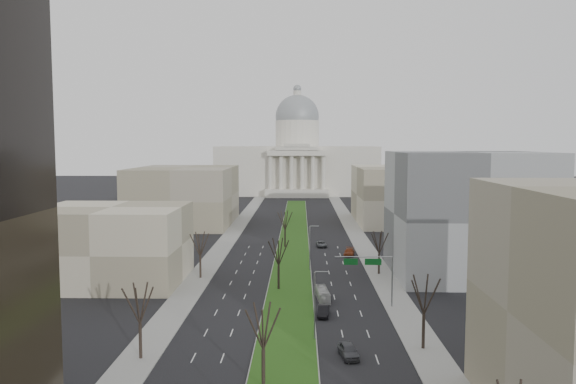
# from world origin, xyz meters

# --- Properties ---
(ground) EXTENTS (600.00, 600.00, 0.00)m
(ground) POSITION_xyz_m (0.00, 120.00, 0.00)
(ground) COLOR black
(ground) RESTS_ON ground
(median) EXTENTS (8.00, 222.03, 0.20)m
(median) POSITION_xyz_m (0.00, 118.99, 0.10)
(median) COLOR #999993
(median) RESTS_ON ground
(sidewalk_left) EXTENTS (5.00, 330.00, 0.15)m
(sidewalk_left) POSITION_xyz_m (-17.50, 95.00, 0.07)
(sidewalk_left) COLOR gray
(sidewalk_left) RESTS_ON ground
(sidewalk_right) EXTENTS (5.00, 330.00, 0.15)m
(sidewalk_right) POSITION_xyz_m (17.50, 95.00, 0.07)
(sidewalk_right) COLOR gray
(sidewalk_right) RESTS_ON ground
(capitol) EXTENTS (80.00, 46.00, 55.00)m
(capitol) POSITION_xyz_m (0.00, 269.59, 16.31)
(capitol) COLOR beige
(capitol) RESTS_ON ground
(building_beige_left) EXTENTS (26.00, 22.00, 14.00)m
(building_beige_left) POSITION_xyz_m (-33.00, 85.00, 7.00)
(building_beige_left) COLOR gray
(building_beige_left) RESTS_ON ground
(building_grey_right) EXTENTS (28.00, 26.00, 24.00)m
(building_grey_right) POSITION_xyz_m (34.00, 92.00, 12.00)
(building_grey_right) COLOR slate
(building_grey_right) RESTS_ON ground
(building_far_left) EXTENTS (30.00, 40.00, 18.00)m
(building_far_left) POSITION_xyz_m (-35.00, 160.00, 9.00)
(building_far_left) COLOR gray
(building_far_left) RESTS_ON ground
(building_far_right) EXTENTS (30.00, 40.00, 18.00)m
(building_far_right) POSITION_xyz_m (35.00, 165.00, 9.00)
(building_far_right) COLOR gray
(building_far_right) RESTS_ON ground
(tree_left_mid) EXTENTS (5.40, 5.40, 9.72)m
(tree_left_mid) POSITION_xyz_m (-17.20, 48.00, 7.00)
(tree_left_mid) COLOR black
(tree_left_mid) RESTS_ON ground
(tree_left_far) EXTENTS (5.28, 5.28, 9.50)m
(tree_left_far) POSITION_xyz_m (-17.20, 88.00, 6.84)
(tree_left_far) COLOR black
(tree_left_far) RESTS_ON ground
(tree_right_mid) EXTENTS (5.52, 5.52, 9.94)m
(tree_right_mid) POSITION_xyz_m (17.20, 52.00, 7.16)
(tree_right_mid) COLOR black
(tree_right_mid) RESTS_ON ground
(tree_right_far) EXTENTS (5.04, 5.04, 9.07)m
(tree_right_far) POSITION_xyz_m (17.20, 92.00, 6.53)
(tree_right_far) COLOR black
(tree_right_far) RESTS_ON ground
(tree_median_a) EXTENTS (5.40, 5.40, 9.72)m
(tree_median_a) POSITION_xyz_m (-2.00, 40.00, 7.00)
(tree_median_a) COLOR black
(tree_median_a) RESTS_ON ground
(tree_median_b) EXTENTS (5.40, 5.40, 9.72)m
(tree_median_b) POSITION_xyz_m (-2.00, 80.00, 7.00)
(tree_median_b) COLOR black
(tree_median_b) RESTS_ON ground
(tree_median_c) EXTENTS (5.40, 5.40, 9.72)m
(tree_median_c) POSITION_xyz_m (-2.00, 120.00, 7.00)
(tree_median_c) COLOR black
(tree_median_c) RESTS_ON ground
(streetlamp_median_b) EXTENTS (1.90, 0.20, 9.16)m
(streetlamp_median_b) POSITION_xyz_m (3.76, 55.00, 4.81)
(streetlamp_median_b) COLOR gray
(streetlamp_median_b) RESTS_ON ground
(streetlamp_median_c) EXTENTS (1.90, 0.20, 9.16)m
(streetlamp_median_c) POSITION_xyz_m (3.76, 95.00, 4.81)
(streetlamp_median_c) COLOR gray
(streetlamp_median_c) RESTS_ON ground
(mast_arm_signs) EXTENTS (9.12, 0.24, 8.09)m
(mast_arm_signs) POSITION_xyz_m (13.49, 70.03, 6.11)
(mast_arm_signs) COLOR gray
(mast_arm_signs) RESTS_ON ground
(car_grey_near) EXTENTS (2.68, 5.01, 1.62)m
(car_grey_near) POSITION_xyz_m (7.63, 49.19, 0.81)
(car_grey_near) COLOR #424349
(car_grey_near) RESTS_ON ground
(car_black) EXTENTS (2.06, 4.82, 1.55)m
(car_black) POSITION_xyz_m (5.28, 65.24, 0.77)
(car_black) COLOR black
(car_black) RESTS_ON ground
(car_red) EXTENTS (3.05, 5.76, 1.59)m
(car_red) POSITION_xyz_m (12.98, 110.42, 0.80)
(car_red) COLOR maroon
(car_red) RESTS_ON ground
(car_grey_far) EXTENTS (2.54, 5.02, 1.36)m
(car_grey_far) POSITION_xyz_m (7.02, 121.13, 0.68)
(car_grey_far) COLOR #4E5256
(car_grey_far) RESTS_ON ground
(box_van) EXTENTS (2.33, 7.41, 2.03)m
(box_van) POSITION_xyz_m (5.50, 73.59, 1.02)
(box_van) COLOR silver
(box_van) RESTS_ON ground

